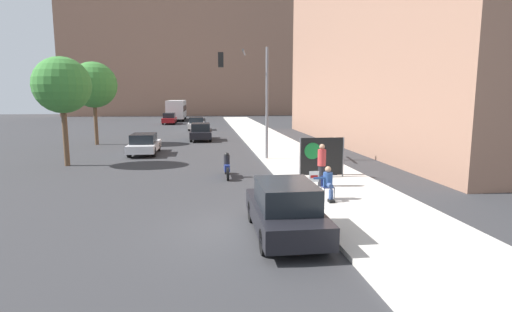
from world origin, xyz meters
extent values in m
plane|color=#303033|center=(0.00, 0.00, 0.00)|extent=(160.00, 160.00, 0.00)
cube|color=beige|center=(4.23, 15.00, 0.07)|extent=(4.18, 90.00, 0.15)
cube|color=#936B56|center=(-2.00, 73.86, 13.35)|extent=(52.00, 12.00, 26.71)
cube|color=#936B56|center=(14.07, 19.12, 10.66)|extent=(10.00, 32.00, 21.32)
cylinder|color=#474C56|center=(3.00, 2.34, 0.37)|extent=(0.03, 0.03, 0.44)
cylinder|color=#474C56|center=(3.37, 2.34, 0.37)|extent=(0.03, 0.03, 0.44)
cylinder|color=#474C56|center=(3.00, 2.71, 0.37)|extent=(0.03, 0.03, 0.44)
cylinder|color=#474C56|center=(3.37, 2.71, 0.37)|extent=(0.03, 0.03, 0.44)
cube|color=navy|center=(3.19, 2.52, 0.59)|extent=(0.40, 0.40, 0.02)
cube|color=navy|center=(3.19, 2.71, 0.79)|extent=(0.40, 0.02, 0.38)
cylinder|color=#334775|center=(3.19, 2.36, 0.69)|extent=(0.18, 0.42, 0.18)
cylinder|color=#334775|center=(3.19, 2.15, 0.37)|extent=(0.16, 0.16, 0.44)
cube|color=black|center=(3.19, 2.09, 0.20)|extent=(0.20, 0.28, 0.10)
cylinder|color=navy|center=(3.19, 2.55, 0.86)|extent=(0.34, 0.34, 0.52)
sphere|color=tan|center=(3.19, 2.55, 1.23)|extent=(0.22, 0.22, 0.22)
cylinder|color=navy|center=(2.86, 2.47, 0.94)|extent=(0.45, 0.09, 0.09)
cube|color=white|center=(2.66, 2.47, 1.00)|extent=(0.35, 0.02, 0.39)
cube|color=#AD1414|center=(2.66, 2.46, 1.00)|extent=(0.27, 0.01, 0.09)
cylinder|color=black|center=(3.57, 4.62, 0.57)|extent=(0.28, 0.28, 0.85)
cylinder|color=#B23333|center=(3.57, 4.62, 1.34)|extent=(0.34, 0.34, 0.67)
sphere|color=tan|center=(3.57, 4.62, 1.78)|extent=(0.22, 0.22, 0.22)
cylinder|color=black|center=(4.87, 6.87, 0.58)|extent=(0.28, 0.28, 0.87)
cylinder|color=#B23333|center=(4.87, 6.87, 1.36)|extent=(0.34, 0.34, 0.69)
sphere|color=beige|center=(4.87, 6.87, 1.82)|extent=(0.23, 0.23, 0.23)
cylinder|color=slate|center=(3.11, 6.47, 1.05)|extent=(0.06, 0.06, 1.81)
cylinder|color=slate|center=(5.14, 6.47, 1.05)|extent=(0.06, 0.06, 1.81)
cube|color=black|center=(4.13, 6.47, 1.10)|extent=(2.03, 0.02, 1.71)
cylinder|color=#197A33|center=(3.68, 6.45, 1.36)|extent=(0.75, 0.01, 0.75)
cylinder|color=slate|center=(2.48, 12.30, 3.38)|extent=(0.16, 0.16, 6.48)
cylinder|color=slate|center=(1.16, 12.48, 6.32)|extent=(0.49, 2.66, 0.11)
cube|color=black|center=(-0.16, 12.67, 5.90)|extent=(0.34, 0.34, 0.84)
sphere|color=green|center=(-0.16, 12.67, 5.62)|extent=(0.18, 0.18, 0.18)
cube|color=black|center=(0.99, -0.54, 0.56)|extent=(1.71, 4.17, 0.58)
cube|color=black|center=(0.99, -0.71, 1.19)|extent=(1.47, 2.17, 0.67)
cylinder|color=black|center=(0.24, 0.75, 0.32)|extent=(0.22, 0.64, 0.64)
cylinder|color=black|center=(1.74, 0.75, 0.32)|extent=(0.22, 0.64, 0.64)
cylinder|color=black|center=(0.24, -1.84, 0.32)|extent=(0.22, 0.64, 0.64)
cylinder|color=black|center=(1.74, -1.84, 0.32)|extent=(0.22, 0.64, 0.64)
cube|color=silver|center=(-5.17, 16.02, 0.52)|extent=(1.73, 4.35, 0.50)
cube|color=black|center=(-5.17, 15.84, 1.07)|extent=(1.49, 2.26, 0.60)
cylinder|color=black|center=(-5.93, 17.37, 0.32)|extent=(0.22, 0.64, 0.64)
cylinder|color=black|center=(-4.42, 17.37, 0.32)|extent=(0.22, 0.64, 0.64)
cylinder|color=black|center=(-5.93, 14.67, 0.32)|extent=(0.22, 0.64, 0.64)
cylinder|color=black|center=(-4.42, 14.67, 0.32)|extent=(0.22, 0.64, 0.64)
cube|color=black|center=(-1.52, 24.15, 0.55)|extent=(1.81, 4.64, 0.57)
cube|color=black|center=(-1.52, 23.96, 1.17)|extent=(1.56, 2.41, 0.66)
cylinder|color=black|center=(-2.31, 25.59, 0.32)|extent=(0.22, 0.64, 0.64)
cylinder|color=black|center=(-0.72, 25.59, 0.32)|extent=(0.22, 0.64, 0.64)
cylinder|color=black|center=(-2.31, 22.71, 0.32)|extent=(0.22, 0.64, 0.64)
cylinder|color=black|center=(-0.72, 22.71, 0.32)|extent=(0.22, 0.64, 0.64)
cube|color=white|center=(-2.10, 34.97, 0.54)|extent=(1.81, 4.35, 0.55)
cube|color=black|center=(-2.10, 34.79, 1.14)|extent=(1.56, 2.26, 0.64)
cylinder|color=black|center=(-2.90, 36.32, 0.32)|extent=(0.22, 0.64, 0.64)
cylinder|color=black|center=(-1.31, 36.32, 0.32)|extent=(0.22, 0.64, 0.64)
cylinder|color=black|center=(-2.90, 33.62, 0.32)|extent=(0.22, 0.64, 0.64)
cylinder|color=black|center=(-1.31, 33.62, 0.32)|extent=(0.22, 0.64, 0.64)
cube|color=maroon|center=(-5.99, 45.29, 0.57)|extent=(1.73, 4.68, 0.59)
cube|color=black|center=(-5.99, 45.11, 1.21)|extent=(1.49, 2.43, 0.68)
cylinder|color=black|center=(-6.75, 46.74, 0.32)|extent=(0.22, 0.64, 0.64)
cylinder|color=black|center=(-5.24, 46.74, 0.32)|extent=(0.22, 0.64, 0.64)
cylinder|color=black|center=(-6.75, 43.84, 0.32)|extent=(0.22, 0.64, 0.64)
cylinder|color=black|center=(-5.24, 43.84, 0.32)|extent=(0.22, 0.64, 0.64)
cube|color=silver|center=(-5.54, 53.91, 1.79)|extent=(2.58, 10.68, 2.70)
cube|color=black|center=(-5.54, 53.91, 1.95)|extent=(2.60, 10.15, 0.88)
cylinder|color=black|center=(-6.68, 57.22, 0.52)|extent=(0.30, 1.04, 1.04)
cylinder|color=black|center=(-4.40, 57.22, 0.52)|extent=(0.30, 1.04, 1.04)
cylinder|color=black|center=(-6.68, 50.60, 0.52)|extent=(0.30, 1.04, 1.04)
cylinder|color=black|center=(-4.40, 50.60, 0.52)|extent=(0.30, 1.04, 1.04)
cube|color=navy|center=(-0.16, 7.67, 0.48)|extent=(0.24, 0.93, 0.32)
cylinder|color=black|center=(-0.16, 7.62, 0.80)|extent=(0.28, 0.28, 0.52)
sphere|color=black|center=(-0.16, 7.62, 1.07)|extent=(0.24, 0.24, 0.24)
cylinder|color=black|center=(-0.16, 8.45, 0.30)|extent=(0.10, 0.60, 0.60)
cylinder|color=black|center=(-0.16, 6.90, 0.30)|extent=(0.10, 0.60, 0.60)
cylinder|color=brown|center=(-8.77, 11.96, 1.68)|extent=(0.28, 0.28, 3.35)
sphere|color=#387A33|center=(-8.77, 11.96, 4.42)|extent=(3.04, 3.04, 3.04)
cylinder|color=brown|center=(-9.70, 21.87, 1.73)|extent=(0.28, 0.28, 3.45)
sphere|color=#387A33|center=(-9.70, 21.87, 4.70)|extent=(3.56, 3.56, 3.56)
camera|label=1|loc=(-1.16, -11.01, 3.83)|focal=28.00mm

